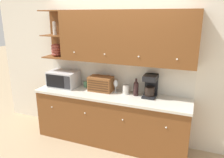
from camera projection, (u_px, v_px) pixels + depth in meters
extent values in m
plane|color=tan|center=(116.00, 133.00, 4.19)|extent=(24.00, 24.00, 0.00)
cube|color=silver|center=(117.00, 67.00, 3.85)|extent=(5.04, 0.06, 2.60)
cube|color=brown|center=(110.00, 119.00, 3.81)|extent=(2.64, 0.58, 0.86)
cube|color=silver|center=(110.00, 95.00, 3.67)|extent=(2.66, 0.61, 0.04)
sphere|color=white|center=(52.00, 107.00, 3.85)|extent=(0.03, 0.03, 0.03)
sphere|color=white|center=(85.00, 113.00, 3.61)|extent=(0.03, 0.03, 0.03)
sphere|color=white|center=(123.00, 120.00, 3.38)|extent=(0.03, 0.03, 0.03)
sphere|color=white|center=(166.00, 128.00, 3.15)|extent=(0.03, 0.03, 0.03)
cube|color=silver|center=(116.00, 75.00, 3.86)|extent=(2.64, 0.01, 0.53)
cube|color=brown|center=(125.00, 37.00, 3.45)|extent=(2.22, 0.34, 0.83)
cube|color=brown|center=(60.00, 34.00, 4.06)|extent=(0.42, 0.02, 0.83)
cube|color=brown|center=(57.00, 57.00, 4.03)|extent=(0.42, 0.34, 0.02)
cube|color=brown|center=(55.00, 35.00, 3.92)|extent=(0.42, 0.34, 0.02)
cube|color=brown|center=(53.00, 11.00, 3.80)|extent=(0.42, 0.34, 0.02)
sphere|color=white|center=(74.00, 52.00, 3.66)|extent=(0.03, 0.03, 0.03)
sphere|color=white|center=(105.00, 54.00, 3.46)|extent=(0.03, 0.03, 0.03)
sphere|color=white|center=(139.00, 57.00, 3.26)|extent=(0.03, 0.03, 0.03)
sphere|color=white|center=(177.00, 59.00, 3.07)|extent=(0.03, 0.03, 0.03)
ellipsoid|color=#9E473D|center=(56.00, 54.00, 4.01)|extent=(0.18, 0.18, 0.08)
ellipsoid|color=#9E473D|center=(56.00, 51.00, 4.00)|extent=(0.18, 0.18, 0.08)
ellipsoid|color=#9E473D|center=(56.00, 49.00, 3.98)|extent=(0.18, 0.18, 0.08)
ellipsoid|color=#9E473D|center=(56.00, 46.00, 3.97)|extent=(0.18, 0.18, 0.08)
cylinder|color=silver|center=(55.00, 33.00, 3.90)|extent=(0.07, 0.07, 0.08)
cylinder|color=silver|center=(55.00, 28.00, 3.88)|extent=(0.07, 0.07, 0.08)
cylinder|color=silver|center=(54.00, 24.00, 3.86)|extent=(0.07, 0.07, 0.08)
cube|color=silver|center=(64.00, 79.00, 4.03)|extent=(0.53, 0.36, 0.29)
cube|color=black|center=(55.00, 81.00, 3.89)|extent=(0.37, 0.01, 0.23)
cube|color=#2D2D33|center=(67.00, 83.00, 3.80)|extent=(0.12, 0.01, 0.23)
cylinder|color=#4C845B|center=(86.00, 84.00, 4.03)|extent=(0.09, 0.09, 0.10)
torus|color=#4C845B|center=(88.00, 84.00, 4.01)|extent=(0.01, 0.07, 0.07)
cube|color=brown|center=(101.00, 84.00, 3.80)|extent=(0.41, 0.24, 0.26)
cube|color=#4B2C16|center=(98.00, 90.00, 3.72)|extent=(0.38, 0.01, 0.02)
cube|color=#4B2C16|center=(98.00, 88.00, 3.71)|extent=(0.38, 0.01, 0.02)
cube|color=#4B2C16|center=(98.00, 86.00, 3.69)|extent=(0.38, 0.01, 0.02)
cube|color=#4B2C16|center=(98.00, 83.00, 3.68)|extent=(0.38, 0.01, 0.02)
cube|color=#4B2C16|center=(98.00, 81.00, 3.67)|extent=(0.38, 0.01, 0.02)
cylinder|color=silver|center=(116.00, 92.00, 3.76)|extent=(0.07, 0.07, 0.01)
cylinder|color=silver|center=(116.00, 89.00, 3.74)|extent=(0.01, 0.01, 0.09)
ellipsoid|color=silver|center=(116.00, 83.00, 3.71)|extent=(0.07, 0.07, 0.13)
cylinder|color=silver|center=(126.00, 90.00, 3.66)|extent=(0.10, 0.10, 0.16)
cylinder|color=gray|center=(126.00, 85.00, 3.64)|extent=(0.11, 0.11, 0.01)
cylinder|color=black|center=(136.00, 90.00, 3.59)|extent=(0.08, 0.08, 0.20)
sphere|color=black|center=(136.00, 84.00, 3.56)|extent=(0.08, 0.08, 0.08)
cylinder|color=black|center=(136.00, 81.00, 3.55)|extent=(0.03, 0.03, 0.07)
cube|color=black|center=(150.00, 96.00, 3.55)|extent=(0.21, 0.27, 0.03)
cylinder|color=black|center=(150.00, 91.00, 3.51)|extent=(0.16, 0.16, 0.15)
cube|color=black|center=(151.00, 84.00, 3.60)|extent=(0.21, 0.06, 0.37)
cube|color=black|center=(151.00, 78.00, 3.46)|extent=(0.21, 0.27, 0.08)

